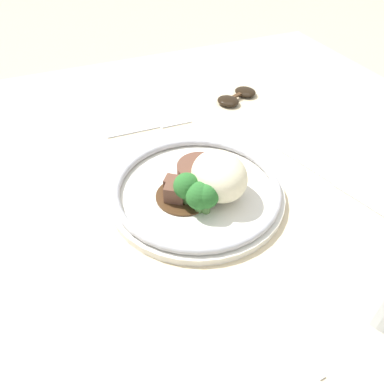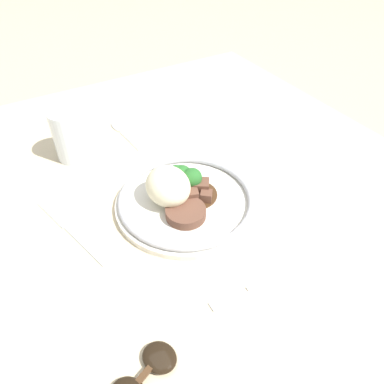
% 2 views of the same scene
% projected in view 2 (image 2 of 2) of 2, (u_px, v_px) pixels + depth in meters
% --- Properties ---
extents(ground_plane, '(8.00, 8.00, 0.00)m').
position_uv_depth(ground_plane, '(170.00, 217.00, 0.76)').
color(ground_plane, tan).
extents(dining_table, '(1.18, 1.13, 0.04)m').
position_uv_depth(dining_table, '(169.00, 211.00, 0.75)').
color(dining_table, beige).
rests_on(dining_table, ground).
extents(plate, '(0.27, 0.27, 0.08)m').
position_uv_depth(plate, '(182.00, 196.00, 0.72)').
color(plate, silver).
rests_on(plate, dining_table).
extents(juice_glass, '(0.08, 0.08, 0.11)m').
position_uv_depth(juice_glass, '(72.00, 136.00, 0.82)').
color(juice_glass, yellow).
rests_on(juice_glass, dining_table).
extents(fork, '(0.02, 0.17, 0.00)m').
position_uv_depth(fork, '(248.00, 289.00, 0.59)').
color(fork, silver).
rests_on(fork, dining_table).
extents(knife, '(0.21, 0.06, 0.00)m').
position_uv_depth(knife, '(67.00, 229.00, 0.68)').
color(knife, silver).
rests_on(knife, dining_table).
extents(spoon, '(0.15, 0.02, 0.01)m').
position_uv_depth(spoon, '(120.00, 130.00, 0.94)').
color(spoon, silver).
rests_on(spoon, dining_table).
extents(sunglasses, '(0.08, 0.11, 0.02)m').
position_uv_depth(sunglasses, '(144.00, 375.00, 0.48)').
color(sunglasses, black).
rests_on(sunglasses, dining_table).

